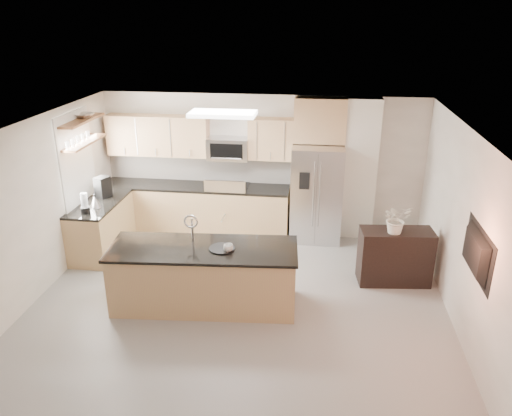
# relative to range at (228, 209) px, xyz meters

# --- Properties ---
(floor) EXTENTS (6.50, 6.50, 0.00)m
(floor) POSITION_rel_range_xyz_m (0.60, -2.92, -0.47)
(floor) COLOR gray
(floor) RESTS_ON ground
(ceiling) EXTENTS (6.00, 6.50, 0.02)m
(ceiling) POSITION_rel_range_xyz_m (0.60, -2.92, 2.13)
(ceiling) COLOR silver
(ceiling) RESTS_ON wall_back
(wall_back) EXTENTS (6.00, 0.02, 2.60)m
(wall_back) POSITION_rel_range_xyz_m (0.60, 0.33, 0.83)
(wall_back) COLOR silver
(wall_back) RESTS_ON floor
(wall_left) EXTENTS (0.02, 6.50, 2.60)m
(wall_left) POSITION_rel_range_xyz_m (-2.40, -2.92, 0.83)
(wall_left) COLOR silver
(wall_left) RESTS_ON floor
(wall_right) EXTENTS (0.02, 6.50, 2.60)m
(wall_right) POSITION_rel_range_xyz_m (3.60, -2.92, 0.83)
(wall_right) COLOR silver
(wall_right) RESTS_ON floor
(back_counter) EXTENTS (3.55, 0.66, 1.44)m
(back_counter) POSITION_rel_range_xyz_m (-0.63, 0.01, -0.00)
(back_counter) COLOR tan
(back_counter) RESTS_ON floor
(left_counter) EXTENTS (0.66, 1.50, 0.92)m
(left_counter) POSITION_rel_range_xyz_m (-2.07, -1.07, -0.01)
(left_counter) COLOR tan
(left_counter) RESTS_ON floor
(range) EXTENTS (0.76, 0.64, 1.14)m
(range) POSITION_rel_range_xyz_m (0.00, 0.00, 0.00)
(range) COLOR black
(range) RESTS_ON floor
(upper_cabinets) EXTENTS (3.50, 0.33, 0.75)m
(upper_cabinets) POSITION_rel_range_xyz_m (-0.70, 0.16, 1.35)
(upper_cabinets) COLOR tan
(upper_cabinets) RESTS_ON wall_back
(microwave) EXTENTS (0.76, 0.40, 0.40)m
(microwave) POSITION_rel_range_xyz_m (0.00, 0.12, 1.16)
(microwave) COLOR #BDBDC0
(microwave) RESTS_ON upper_cabinets
(refrigerator) EXTENTS (0.92, 0.78, 1.78)m
(refrigerator) POSITION_rel_range_xyz_m (1.66, -0.05, 0.42)
(refrigerator) COLOR #BDBDC0
(refrigerator) RESTS_ON floor
(partition_column) EXTENTS (0.60, 0.30, 2.60)m
(partition_column) POSITION_rel_range_xyz_m (2.42, 0.18, 0.83)
(partition_column) COLOR white
(partition_column) RESTS_ON floor
(window) EXTENTS (0.04, 1.15, 1.65)m
(window) POSITION_rel_range_xyz_m (-2.38, -1.07, 1.18)
(window) COLOR white
(window) RESTS_ON wall_left
(shelf_lower) EXTENTS (0.30, 1.20, 0.04)m
(shelf_lower) POSITION_rel_range_xyz_m (-2.25, -0.97, 1.48)
(shelf_lower) COLOR olive
(shelf_lower) RESTS_ON wall_left
(shelf_upper) EXTENTS (0.30, 1.20, 0.04)m
(shelf_upper) POSITION_rel_range_xyz_m (-2.25, -0.97, 1.85)
(shelf_upper) COLOR olive
(shelf_upper) RESTS_ON wall_left
(ceiling_fixture) EXTENTS (1.00, 0.50, 0.06)m
(ceiling_fixture) POSITION_rel_range_xyz_m (0.20, -1.32, 2.09)
(ceiling_fixture) COLOR white
(ceiling_fixture) RESTS_ON ceiling
(island) EXTENTS (2.71, 1.15, 1.34)m
(island) POSITION_rel_range_xyz_m (0.12, -2.56, -0.01)
(island) COLOR tan
(island) RESTS_ON floor
(credenza) EXTENTS (1.14, 0.57, 0.88)m
(credenza) POSITION_rel_range_xyz_m (2.92, -1.54, -0.03)
(credenza) COLOR black
(credenza) RESTS_ON floor
(cup) EXTENTS (0.17, 0.17, 0.11)m
(cup) POSITION_rel_range_xyz_m (0.49, -2.62, 0.50)
(cup) COLOR white
(cup) RESTS_ON island
(platter) EXTENTS (0.48, 0.48, 0.02)m
(platter) POSITION_rel_range_xyz_m (0.39, -2.57, 0.45)
(platter) COLOR black
(platter) RESTS_ON island
(blender) EXTENTS (0.15, 0.15, 0.35)m
(blender) POSITION_rel_range_xyz_m (-2.07, -1.56, 0.60)
(blender) COLOR black
(blender) RESTS_ON left_counter
(kettle) EXTENTS (0.19, 0.19, 0.24)m
(kettle) POSITION_rel_range_xyz_m (-2.02, -1.30, 0.55)
(kettle) COLOR #BDBDC0
(kettle) RESTS_ON left_counter
(coffee_maker) EXTENTS (0.27, 0.30, 0.37)m
(coffee_maker) POSITION_rel_range_xyz_m (-2.09, -0.80, 0.62)
(coffee_maker) COLOR black
(coffee_maker) RESTS_ON left_counter
(bowl) EXTENTS (0.51, 0.51, 0.10)m
(bowl) POSITION_rel_range_xyz_m (-2.25, -0.84, 1.91)
(bowl) COLOR #BDBDC0
(bowl) RESTS_ON shelf_upper
(flower_vase) EXTENTS (0.76, 0.71, 0.68)m
(flower_vase) POSITION_rel_range_xyz_m (2.86, -1.62, 0.75)
(flower_vase) COLOR silver
(flower_vase) RESTS_ON credenza
(television) EXTENTS (0.14, 1.08, 0.62)m
(television) POSITION_rel_range_xyz_m (3.51, -3.12, 0.88)
(television) COLOR black
(television) RESTS_ON wall_right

